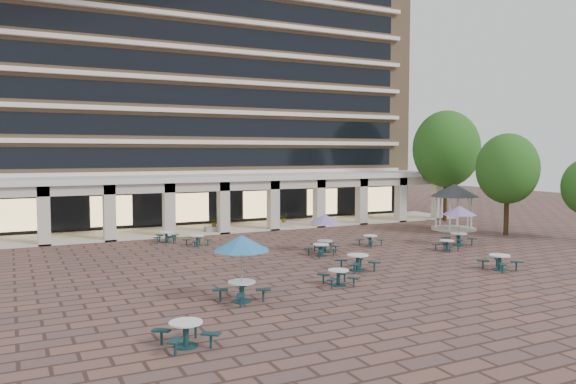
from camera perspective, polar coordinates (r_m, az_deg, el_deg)
name	(u,v)px	position (r m, az deg, el deg)	size (l,w,h in m)	color
ground	(329,258)	(33.32, 4.23, -6.71)	(120.00, 120.00, 0.00)	brown
apartment_building	(197,87)	(56.53, -9.20, 10.46)	(40.00, 15.50, 25.20)	#9C7A58
retail_arcade	(238,192)	(46.20, -5.14, 0.03)	(42.00, 6.60, 4.40)	white
picnic_table_0	(186,332)	(18.72, -10.33, -13.79)	(1.97, 1.97, 0.81)	#154041
picnic_table_1	(338,276)	(26.57, 5.14, -8.50)	(1.85, 1.85, 0.74)	#154041
picnic_table_3	(447,244)	(36.97, 15.84, -5.15)	(1.78, 1.78, 0.68)	#154041
picnic_table_4	(242,246)	(23.34, -4.74, -5.45)	(2.41, 2.41, 2.78)	#154041
picnic_table_5	(358,261)	(29.93, 7.10, -6.97)	(1.92, 1.92, 0.85)	#154041
picnic_table_6	(325,220)	(35.07, 3.79, -2.88)	(2.03, 2.03, 2.34)	#154041
picnic_table_7	(500,261)	(31.85, 20.70, -6.57)	(1.99, 1.99, 0.81)	#154041
picnic_table_8	(197,240)	(37.98, -9.21, -4.79)	(1.82, 1.82, 0.70)	#154041
picnic_table_9	(321,249)	(33.85, 3.36, -5.79)	(1.80, 1.80, 0.73)	#154041
picnic_table_11	(459,212)	(39.16, 17.01, -1.95)	(2.29, 2.29, 2.64)	#154041
picnic_table_12	(166,236)	(39.75, -12.26, -4.40)	(2.00, 2.00, 0.74)	#154041
picnic_table_13	(370,240)	(37.85, 8.36, -4.81)	(1.84, 1.84, 0.70)	#154041
gazebo	(454,196)	(46.89, 16.53, -0.35)	(3.94, 3.94, 3.67)	beige
tree_east_a	(508,169)	(45.02, 21.41, 2.21)	(4.60, 4.60, 7.66)	#402819
tree_east_c	(446,149)	(52.50, 15.78, 4.23)	(6.00, 6.00, 9.99)	#402819
planter_left	(214,227)	(43.76, -7.48, -3.53)	(1.50, 0.66, 1.22)	gray
planter_right	(284,223)	(46.02, -0.45, -3.13)	(1.50, 0.78, 1.22)	gray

